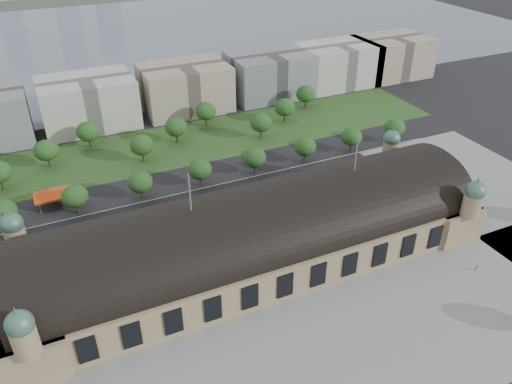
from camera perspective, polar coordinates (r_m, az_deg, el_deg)
name	(u,v)px	position (r m, az deg, el deg)	size (l,w,h in m)	color
ground	(256,262)	(162.78, -0.05, -7.98)	(900.00, 900.00, 0.00)	black
station	(256,236)	(156.41, -0.06, -5.08)	(150.00, 48.40, 44.30)	#9A865F
plaza_south	(360,350)	(139.86, 11.82, -17.21)	(190.00, 48.00, 0.12)	gray
plaza_east	(491,192)	(218.83, 25.26, 0.02)	(56.00, 100.00, 0.12)	gray
road_slab	(163,216)	(186.81, -10.57, -2.72)	(260.00, 26.00, 0.10)	black
grass_belt	(141,152)	(234.46, -13.04, 4.52)	(300.00, 45.00, 0.10)	#2C4A1D
petrol_station	(57,194)	(205.62, -21.83, -0.22)	(14.00, 13.00, 5.05)	#CC3E0C
lake	(97,40)	(427.95, -17.71, 16.23)	(700.00, 320.00, 0.08)	slate
office_3	(88,102)	(264.33, -18.60, 9.69)	(45.00, 32.00, 24.00)	#B5B2AC
office_4	(185,88)	(273.14, -8.10, 11.72)	(45.00, 32.00, 24.00)	#A1907F
office_5	(270,75)	(290.41, 1.56, 13.23)	(45.00, 32.00, 24.00)	gray
office_6	(337,65)	(312.05, 9.24, 14.17)	(45.00, 32.00, 24.00)	#B5B2AC
office_7	(391,56)	(335.20, 15.18, 14.72)	(45.00, 32.00, 24.00)	#A1907F
tree_row_2	(3,212)	(193.72, -26.95, -2.02)	(9.60, 9.60, 11.52)	#2D2116
tree_row_3	(75,196)	(192.77, -20.00, -0.46)	(9.60, 9.60, 11.52)	#2D2116
tree_row_4	(140,182)	(194.80, -13.10, 1.10)	(9.60, 9.60, 11.52)	#2D2116
tree_row_5	(200,169)	(199.70, -6.43, 2.59)	(9.60, 9.60, 11.52)	#2D2116
tree_row_6	(255,158)	(207.29, -0.16, 3.95)	(9.60, 9.60, 11.52)	#2D2116
tree_row_7	(305,147)	(217.28, 5.63, 5.17)	(9.60, 9.60, 11.52)	#2D2116
tree_row_8	(352,137)	(229.35, 10.88, 6.22)	(9.60, 9.60, 11.52)	#2D2116
tree_row_9	(395,127)	(243.20, 15.58, 7.12)	(9.60, 9.60, 11.52)	#2D2116
tree_belt_4	(46,150)	(229.79, -22.85, 4.42)	(10.40, 10.40, 12.48)	#2D2116
tree_belt_5	(88,132)	(241.36, -18.67, 6.57)	(10.40, 10.40, 12.48)	#2D2116
tree_belt_6	(142,145)	(221.93, -12.93, 5.26)	(10.40, 10.40, 12.48)	#2D2116
tree_belt_7	(176,127)	(236.35, -9.14, 7.35)	(10.40, 10.40, 12.48)	#2D2116
tree_belt_8	(206,111)	(251.96, -5.77, 9.17)	(10.40, 10.40, 12.48)	#2D2116
tree_belt_9	(261,123)	(238.00, 0.56, 7.94)	(10.40, 10.40, 12.48)	#2D2116
tree_belt_10	(285,107)	(255.77, 3.30, 9.63)	(10.40, 10.40, 12.48)	#2D2116
tree_belt_11	(306,94)	(274.24, 5.71, 11.08)	(10.40, 10.40, 12.48)	#2D2116
traffic_car_2	(9,270)	(176.69, -26.38, -7.95)	(2.51, 5.45, 1.51)	black
traffic_car_3	(165,204)	(192.09, -10.34, -1.36)	(2.21, 5.44, 1.58)	maroon
traffic_car_4	(191,219)	(182.30, -7.44, -3.05)	(1.92, 4.77, 1.62)	#1A244A
traffic_car_6	(394,157)	(230.02, 15.47, 3.85)	(2.74, 5.94, 1.65)	silver
parked_car_0	(77,259)	(173.01, -19.76, -7.17)	(1.42, 4.07, 1.34)	black
parked_car_1	(76,258)	(172.94, -19.88, -7.16)	(2.63, 5.71, 1.59)	maroon
parked_car_2	(8,280)	(172.49, -26.50, -9.04)	(2.15, 5.30, 1.54)	#1C284F
parked_car_3	(144,249)	(171.16, -12.63, -6.33)	(1.52, 3.79, 1.29)	#56585E
parked_car_4	(153,246)	(171.51, -11.64, -6.07)	(1.55, 4.45, 1.47)	silver
parked_car_5	(79,266)	(169.83, -19.61, -7.95)	(2.32, 5.03, 1.40)	gray
parked_car_6	(152,247)	(171.45, -11.82, -6.12)	(1.96, 4.81, 1.40)	black
bus_west	(172,219)	(181.30, -9.57, -3.11)	(2.95, 12.62, 3.52)	red
bus_mid	(204,220)	(179.57, -6.01, -3.20)	(2.85, 12.20, 3.40)	silver
bus_east	(316,188)	(198.77, 6.90, 0.43)	(2.56, 10.92, 3.04)	beige
pedestrian_0	(476,268)	(173.36, 23.88, -7.99)	(0.92, 0.53, 1.88)	gray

